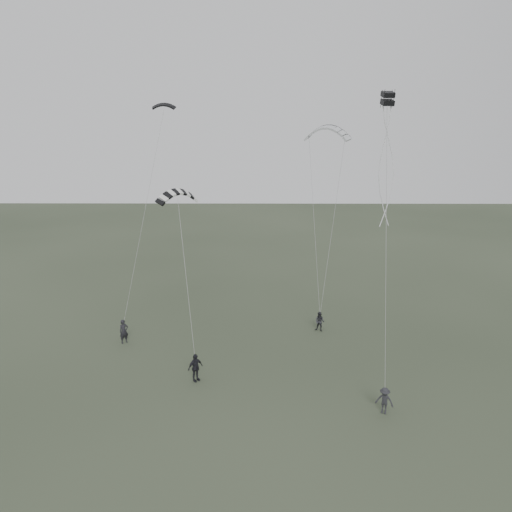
{
  "coord_description": "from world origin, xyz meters",
  "views": [
    {
      "loc": [
        1.35,
        -27.64,
        15.84
      ],
      "look_at": [
        1.12,
        5.43,
        6.83
      ],
      "focal_mm": 35.0,
      "sensor_mm": 36.0,
      "label": 1
    }
  ],
  "objects_px": {
    "flyer_right": "(320,322)",
    "kite_box": "(388,98)",
    "flyer_left": "(124,331)",
    "kite_dark_small": "(164,105)",
    "flyer_center": "(195,368)",
    "flyer_far": "(384,401)",
    "kite_pale_large": "(327,127)",
    "kite_striped": "(177,192)"
  },
  "relations": [
    {
      "from": "flyer_left",
      "to": "flyer_right",
      "type": "distance_m",
      "value": 14.79
    },
    {
      "from": "flyer_right",
      "to": "kite_striped",
      "type": "height_order",
      "value": "kite_striped"
    },
    {
      "from": "kite_dark_small",
      "to": "kite_box",
      "type": "height_order",
      "value": "kite_box"
    },
    {
      "from": "kite_pale_large",
      "to": "flyer_left",
      "type": "bearing_deg",
      "value": -127.3
    },
    {
      "from": "flyer_left",
      "to": "kite_box",
      "type": "relative_size",
      "value": 2.47
    },
    {
      "from": "flyer_right",
      "to": "kite_pale_large",
      "type": "distance_m",
      "value": 15.41
    },
    {
      "from": "flyer_right",
      "to": "kite_striped",
      "type": "bearing_deg",
      "value": -133.78
    },
    {
      "from": "kite_dark_small",
      "to": "kite_box",
      "type": "xyz_separation_m",
      "value": [
        14.52,
        -7.96,
        0.1
      ]
    },
    {
      "from": "kite_pale_large",
      "to": "kite_striped",
      "type": "xyz_separation_m",
      "value": [
        -10.71,
        -8.77,
        -3.94
      ]
    },
    {
      "from": "flyer_right",
      "to": "kite_dark_small",
      "type": "relative_size",
      "value": 0.91
    },
    {
      "from": "flyer_center",
      "to": "flyer_far",
      "type": "xyz_separation_m",
      "value": [
        10.97,
        -3.53,
        -0.13
      ]
    },
    {
      "from": "flyer_right",
      "to": "kite_box",
      "type": "distance_m",
      "value": 17.44
    },
    {
      "from": "flyer_far",
      "to": "kite_dark_small",
      "type": "bearing_deg",
      "value": 160.57
    },
    {
      "from": "flyer_right",
      "to": "kite_dark_small",
      "type": "height_order",
      "value": "kite_dark_small"
    },
    {
      "from": "kite_pale_large",
      "to": "kite_box",
      "type": "xyz_separation_m",
      "value": [
        2.06,
        -10.65,
        1.76
      ]
    },
    {
      "from": "kite_dark_small",
      "to": "flyer_right",
      "type": "bearing_deg",
      "value": -12.26
    },
    {
      "from": "kite_dark_small",
      "to": "kite_box",
      "type": "distance_m",
      "value": 16.56
    },
    {
      "from": "flyer_right",
      "to": "kite_pale_large",
      "type": "xyz_separation_m",
      "value": [
        0.69,
        5.07,
        14.54
      ]
    },
    {
      "from": "flyer_center",
      "to": "flyer_far",
      "type": "bearing_deg",
      "value": -60.14
    },
    {
      "from": "flyer_far",
      "to": "kite_dark_small",
      "type": "relative_size",
      "value": 0.92
    },
    {
      "from": "flyer_left",
      "to": "kite_dark_small",
      "type": "bearing_deg",
      "value": 22.14
    },
    {
      "from": "kite_pale_large",
      "to": "kite_striped",
      "type": "relative_size",
      "value": 1.35
    },
    {
      "from": "flyer_center",
      "to": "kite_pale_large",
      "type": "height_order",
      "value": "kite_pale_large"
    },
    {
      "from": "flyer_right",
      "to": "flyer_far",
      "type": "xyz_separation_m",
      "value": [
        2.28,
        -11.28,
        0.01
      ]
    },
    {
      "from": "flyer_left",
      "to": "flyer_center",
      "type": "distance_m",
      "value": 8.09
    },
    {
      "from": "flyer_center",
      "to": "kite_dark_small",
      "type": "bearing_deg",
      "value": 64.69
    },
    {
      "from": "kite_box",
      "to": "flyer_far",
      "type": "bearing_deg",
      "value": -100.37
    },
    {
      "from": "flyer_far",
      "to": "kite_box",
      "type": "bearing_deg",
      "value": 110.08
    },
    {
      "from": "flyer_left",
      "to": "kite_dark_small",
      "type": "xyz_separation_m",
      "value": [
        2.84,
        4.62,
        16.07
      ]
    },
    {
      "from": "flyer_center",
      "to": "flyer_right",
      "type": "bearing_deg",
      "value": -0.56
    },
    {
      "from": "kite_pale_large",
      "to": "kite_striped",
      "type": "bearing_deg",
      "value": -113.53
    },
    {
      "from": "flyer_left",
      "to": "kite_box",
      "type": "distance_m",
      "value": 23.96
    },
    {
      "from": "flyer_center",
      "to": "kite_pale_large",
      "type": "relative_size",
      "value": 0.48
    },
    {
      "from": "kite_dark_small",
      "to": "flyer_left",
      "type": "bearing_deg",
      "value": -122.44
    },
    {
      "from": "flyer_left",
      "to": "flyer_center",
      "type": "bearing_deg",
      "value": -79.13
    },
    {
      "from": "flyer_center",
      "to": "flyer_far",
      "type": "distance_m",
      "value": 11.53
    },
    {
      "from": "flyer_far",
      "to": "kite_dark_small",
      "type": "xyz_separation_m",
      "value": [
        -14.06,
        13.66,
        16.19
      ]
    },
    {
      "from": "flyer_far",
      "to": "kite_striped",
      "type": "relative_size",
      "value": 0.56
    },
    {
      "from": "flyer_far",
      "to": "kite_box",
      "type": "distance_m",
      "value": 17.26
    },
    {
      "from": "flyer_far",
      "to": "kite_pale_large",
      "type": "bearing_deg",
      "value": 120.3
    },
    {
      "from": "flyer_right",
      "to": "flyer_left",
      "type": "bearing_deg",
      "value": -145.31
    },
    {
      "from": "flyer_right",
      "to": "flyer_center",
      "type": "bearing_deg",
      "value": -112.3
    }
  ]
}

